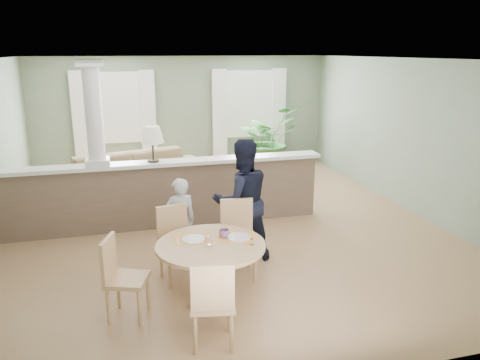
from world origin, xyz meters
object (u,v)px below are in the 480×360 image
object	(u,v)px
man_person	(242,201)
chair_far_boy	(175,239)
chair_far_man	(238,234)
chair_near	(213,300)
houseplant	(268,139)
dining_table	(211,256)
sofa	(136,176)
child_person	(180,222)
chair_side	(120,274)

from	to	relation	value
man_person	chair_far_boy	bearing A→B (deg)	14.05
chair_far_man	chair_near	world-z (taller)	chair_far_man
houseplant	dining_table	bearing A→B (deg)	-114.13
chair_far_boy	chair_near	distance (m)	1.60
dining_table	chair_near	bearing A→B (deg)	-100.78
houseplant	chair_far_boy	xyz separation A→B (m)	(-2.82, -4.85, -0.27)
sofa	houseplant	distance (m)	3.37
sofa	chair_far_man	xyz separation A→B (m)	(1.10, -3.74, 0.12)
dining_table	chair_near	size ratio (longest dim) A/B	1.30
chair_far_boy	houseplant	bearing A→B (deg)	47.72
sofa	child_person	xyz separation A→B (m)	(0.42, -3.26, 0.18)
dining_table	chair_near	xyz separation A→B (m)	(-0.16, -0.83, -0.07)
dining_table	chair_far_boy	world-z (taller)	chair_far_boy
chair_far_boy	man_person	distance (m)	1.07
houseplant	chair_side	xyz separation A→B (m)	(-3.52, -5.63, -0.28)
chair_far_man	man_person	bearing A→B (deg)	73.93
chair_near	chair_far_boy	bearing A→B (deg)	-74.35
sofa	child_person	bearing A→B (deg)	-98.27
chair_far_boy	chair_side	size ratio (longest dim) A/B	1.02
houseplant	man_person	xyz separation A→B (m)	(-1.86, -4.53, 0.06)
chair_far_boy	chair_side	bearing A→B (deg)	-143.78
houseplant	child_person	size ratio (longest dim) A/B	1.30
houseplant	child_person	xyz separation A→B (m)	(-2.71, -4.46, -0.18)
houseplant	chair_far_boy	world-z (taller)	houseplant
chair_side	child_person	bearing A→B (deg)	-15.56
chair_near	dining_table	bearing A→B (deg)	-90.50
sofa	chair_near	size ratio (longest dim) A/B	3.07
chair_side	chair_far_boy	bearing A→B (deg)	-22.51
sofa	chair_side	bearing A→B (deg)	-110.70
dining_table	man_person	xyz separation A→B (m)	(0.65, 1.08, 0.26)
chair_near	chair_side	distance (m)	1.17
houseplant	chair_side	size ratio (longest dim) A/B	1.71
chair_far_man	child_person	bearing A→B (deg)	150.56
dining_table	chair_far_man	bearing A→B (deg)	54.00
chair_far_man	chair_near	size ratio (longest dim) A/B	1.04
chair_side	man_person	xyz separation A→B (m)	(1.66, 1.10, 0.34)
dining_table	chair_far_man	size ratio (longest dim) A/B	1.25
sofa	chair_near	world-z (taller)	chair_near
chair_near	man_person	xyz separation A→B (m)	(0.81, 1.91, 0.33)
houseplant	child_person	distance (m)	5.22
dining_table	chair_near	world-z (taller)	chair_near
dining_table	chair_side	distance (m)	1.01
man_person	child_person	bearing A→B (deg)	-9.06
chair_far_boy	chair_side	xyz separation A→B (m)	(-0.70, -0.78, -0.01)
dining_table	chair_far_boy	xyz separation A→B (m)	(-0.31, 0.76, -0.07)
chair_side	sofa	bearing A→B (deg)	14.17
houseplant	chair_far_man	bearing A→B (deg)	-112.30
sofa	houseplant	bearing A→B (deg)	5.39
chair_side	chair_far_man	bearing A→B (deg)	-45.97
dining_table	man_person	bearing A→B (deg)	58.91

